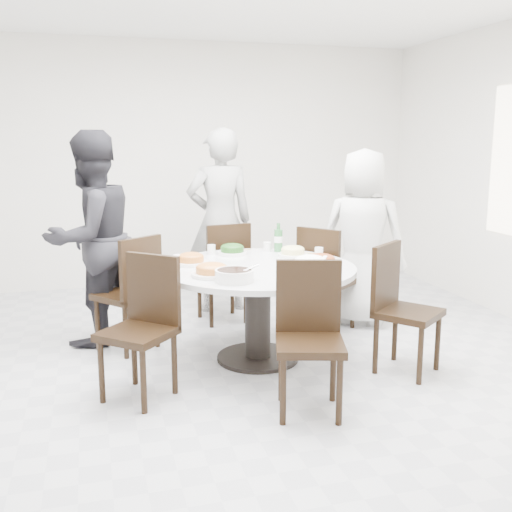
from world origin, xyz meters
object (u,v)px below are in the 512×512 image
object	(u,v)px
chair_n	(222,272)
beverage_bottle	(278,237)
soup_bowl	(234,276)
diner_right	(363,238)
chair_se	(409,310)
rice_bowl	(310,268)
chair_s	(310,341)
diner_left	(91,239)
dining_table	(258,313)
diner_middle	(220,221)
chair_sw	(137,330)
chair_ne	(328,278)
chair_nw	(126,293)

from	to	relation	value
chair_n	beverage_bottle	bearing A→B (deg)	116.20
soup_bowl	diner_right	bearing A→B (deg)	36.35
chair_se	rice_bowl	bearing A→B (deg)	133.09
chair_s	beverage_bottle	xyz separation A→B (m)	(0.27, 1.50, 0.40)
diner_left	chair_se	bearing A→B (deg)	110.39
soup_bowl	dining_table	bearing A→B (deg)	56.28
diner_middle	diner_left	xyz separation A→B (m)	(-1.24, -0.68, -0.02)
dining_table	diner_left	xyz separation A→B (m)	(-1.21, 0.78, 0.51)
dining_table	chair_n	world-z (taller)	chair_n
chair_s	rice_bowl	bearing A→B (deg)	86.06
chair_sw	diner_left	xyz separation A→B (m)	(-0.26, 1.25, 0.41)
chair_sw	rice_bowl	world-z (taller)	chair_sw
chair_ne	diner_middle	size ratio (longest dim) A/B	0.52
diner_left	soup_bowl	size ratio (longest dim) A/B	6.68
diner_middle	beverage_bottle	xyz separation A→B (m)	(0.31, -0.93, -0.03)
diner_middle	soup_bowl	world-z (taller)	diner_middle
chair_s	chair_nw	bearing A→B (deg)	140.65
chair_s	dining_table	bearing A→B (deg)	110.03
rice_bowl	dining_table	bearing A→B (deg)	122.51
chair_s	chair_se	xyz separation A→B (m)	(0.94, 0.44, 0.00)
chair_ne	chair_n	distance (m)	1.01
chair_nw	chair_se	xyz separation A→B (m)	(1.96, -1.07, 0.00)
rice_bowl	chair_n	bearing A→B (deg)	101.82
chair_sw	beverage_bottle	bearing A→B (deg)	80.31
diner_right	soup_bowl	distance (m)	1.83
chair_ne	diner_right	size ratio (longest dim) A/B	0.59
chair_s	diner_left	bearing A→B (deg)	142.42
chair_ne	chair_s	xyz separation A→B (m)	(-0.75, -1.54, 0.00)
chair_nw	diner_right	size ratio (longest dim) A/B	0.59
diner_middle	chair_s	bearing A→B (deg)	90.43
dining_table	diner_left	world-z (taller)	diner_left
dining_table	rice_bowl	world-z (taller)	rice_bowl
chair_ne	diner_middle	xyz separation A→B (m)	(-0.79, 0.90, 0.43)
chair_s	chair_sw	bearing A→B (deg)	170.08
dining_table	beverage_bottle	distance (m)	0.80
diner_left	chair_s	bearing A→B (deg)	87.18
chair_nw	chair_sw	bearing A→B (deg)	52.52
diner_right	diner_middle	world-z (taller)	diner_middle
chair_ne	chair_nw	bearing A→B (deg)	52.29
chair_ne	chair_nw	xyz separation A→B (m)	(-1.78, -0.03, 0.00)
diner_left	beverage_bottle	distance (m)	1.57
chair_sw	beverage_bottle	world-z (taller)	beverage_bottle
chair_s	beverage_bottle	world-z (taller)	beverage_bottle
chair_nw	beverage_bottle	xyz separation A→B (m)	(1.30, -0.01, 0.40)
chair_ne	diner_right	world-z (taller)	diner_right
diner_right	diner_middle	distance (m)	1.42
chair_sw	diner_middle	world-z (taller)	diner_middle
diner_left	soup_bowl	world-z (taller)	diner_left
chair_s	chair_se	size ratio (longest dim) A/B	1.00
chair_n	chair_se	xyz separation A→B (m)	(1.04, -1.62, 0.00)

